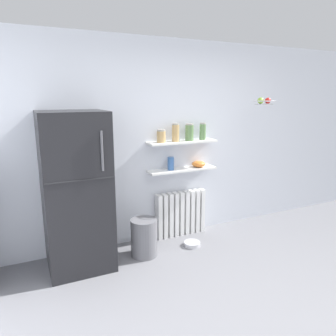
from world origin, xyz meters
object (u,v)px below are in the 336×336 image
object	(u,v)px
radiator	(181,213)
hanging_fruit_basket	(264,102)
storage_jar_2	(189,132)
vase	(171,164)
refrigerator	(76,192)
storage_jar_0	(161,136)
pet_food_bowl	(192,244)
storage_jar_1	(176,133)
storage_jar_3	(203,131)
trash_bin	(144,238)
shelf_bowl	(199,164)

from	to	relation	value
radiator	hanging_fruit_basket	size ratio (longest dim) A/B	2.42
radiator	storage_jar_2	world-z (taller)	storage_jar_2
radiator	vase	xyz separation A→B (m)	(-0.17, -0.03, 0.73)
refrigerator	radiator	distance (m)	1.55
storage_jar_0	hanging_fruit_basket	size ratio (longest dim) A/B	0.55
radiator	pet_food_bowl	xyz separation A→B (m)	(-0.03, -0.38, -0.28)
refrigerator	storage_jar_0	distance (m)	1.25
storage_jar_0	storage_jar_2	size ratio (longest dim) A/B	0.72
storage_jar_2	vase	bearing A→B (deg)	180.00
refrigerator	vase	distance (m)	1.28
refrigerator	storage_jar_0	bearing A→B (deg)	11.17
radiator	storage_jar_1	size ratio (longest dim) A/B	3.04
refrigerator	storage_jar_3	xyz separation A→B (m)	(1.72, 0.22, 0.56)
radiator	storage_jar_1	distance (m)	1.13
storage_jar_2	hanging_fruit_basket	bearing A→B (deg)	-22.42
trash_bin	hanging_fruit_basket	size ratio (longest dim) A/B	1.55
storage_jar_0	storage_jar_1	bearing A→B (deg)	0.00
radiator	refrigerator	bearing A→B (deg)	-170.00
storage_jar_1	storage_jar_2	bearing A→B (deg)	-0.00
hanging_fruit_basket	shelf_bowl	bearing A→B (deg)	153.61
refrigerator	storage_jar_1	world-z (taller)	refrigerator
radiator	storage_jar_0	world-z (taller)	storage_jar_0
trash_bin	hanging_fruit_basket	world-z (taller)	hanging_fruit_basket
storage_jar_2	vase	size ratio (longest dim) A/B	1.32
storage_jar_2	trash_bin	xyz separation A→B (m)	(-0.78, -0.32, -1.20)
storage_jar_1	trash_bin	distance (m)	1.37
refrigerator	vase	bearing A→B (deg)	9.98
refrigerator	radiator	bearing A→B (deg)	10.00
storage_jar_0	shelf_bowl	world-z (taller)	storage_jar_0
shelf_bowl	pet_food_bowl	size ratio (longest dim) A/B	0.87
storage_jar_1	hanging_fruit_basket	bearing A→B (deg)	-18.59
storage_jar_0	storage_jar_2	world-z (taller)	storage_jar_2
radiator	storage_jar_0	size ratio (longest dim) A/B	4.39
storage_jar_0	shelf_bowl	xyz separation A→B (m)	(0.56, 0.00, -0.41)
shelf_bowl	radiator	bearing A→B (deg)	173.21
refrigerator	hanging_fruit_basket	xyz separation A→B (m)	(2.41, -0.15, 0.95)
storage_jar_0	trash_bin	xyz separation A→B (m)	(-0.37, -0.32, -1.17)
radiator	pet_food_bowl	distance (m)	0.47
radiator	pet_food_bowl	bearing A→B (deg)	-94.16
radiator	storage_jar_1	bearing A→B (deg)	-163.50
shelf_bowl	hanging_fruit_basket	xyz separation A→B (m)	(0.74, -0.37, 0.83)
vase	hanging_fruit_basket	size ratio (longest dim) A/B	0.58
storage_jar_3	hanging_fruit_basket	world-z (taller)	hanging_fruit_basket
storage_jar_2	shelf_bowl	world-z (taller)	storage_jar_2
shelf_bowl	storage_jar_0	bearing A→B (deg)	-180.00
storage_jar_2	hanging_fruit_basket	xyz separation A→B (m)	(0.89, -0.37, 0.39)
storage_jar_3	vase	xyz separation A→B (m)	(-0.47, 0.00, -0.40)
shelf_bowl	storage_jar_3	bearing A→B (deg)	0.00
refrigerator	storage_jar_3	distance (m)	1.82
radiator	storage_jar_2	xyz separation A→B (m)	(0.10, -0.03, 1.12)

